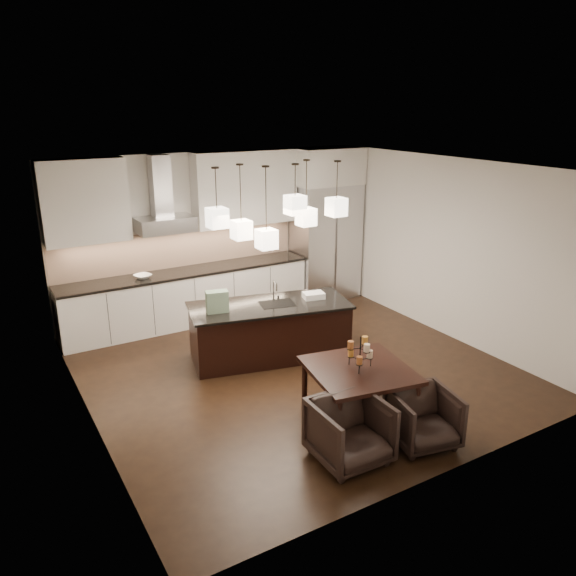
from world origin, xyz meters
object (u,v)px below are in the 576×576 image
armchair_left (350,432)px  island_body (270,332)px  dining_table (358,394)px  armchair_right (423,418)px  refrigerator (325,242)px

armchair_left → island_body: bearing=80.4°
dining_table → armchair_right: 0.81m
refrigerator → dining_table: size_ratio=1.92×
refrigerator → armchair_left: refrigerator is taller
island_body → armchair_left: bearing=-87.7°
island_body → armchair_right: (0.37, -2.80, -0.08)m
refrigerator → island_body: bearing=-140.4°
island_body → armchair_left: size_ratio=2.97×
refrigerator → island_body: refrigerator is taller
refrigerator → armchair_right: (-1.83, -4.62, -0.76)m
dining_table → refrigerator: bearing=71.1°
armchair_left → refrigerator: bearing=60.0°
island_body → dining_table: island_body is taller
refrigerator → armchair_right: bearing=-111.6°
refrigerator → island_body: (-2.20, -1.82, -0.68)m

